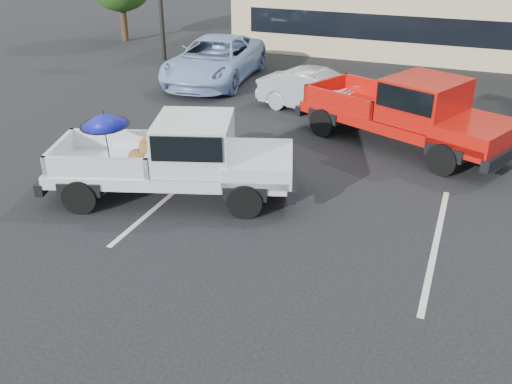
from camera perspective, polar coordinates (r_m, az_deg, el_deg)
ground at (r=10.76m, az=0.35°, el=-7.32°), size 90.00×90.00×0.00m
stripe_left at (r=13.47m, az=-8.52°, el=-0.29°), size 0.12×5.00×0.01m
stripe_right at (r=11.95m, az=17.54°, el=-4.95°), size 0.12×5.00×0.01m
silver_pickup at (r=12.96m, az=-7.20°, el=3.78°), size 6.02×3.63×2.06m
red_pickup at (r=16.24m, az=15.75°, el=7.83°), size 6.46×4.45×2.02m
silver_sedan at (r=19.11m, az=6.24°, el=9.95°), size 4.22×2.12×1.33m
blue_suv at (r=22.69m, az=-4.15°, el=13.04°), size 3.33×6.22×1.66m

